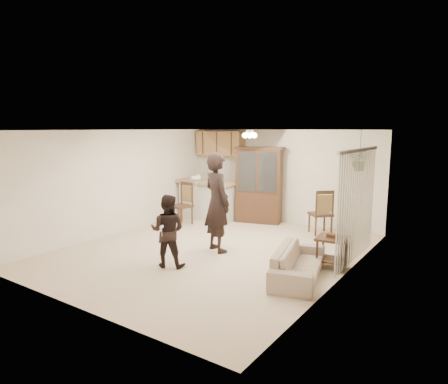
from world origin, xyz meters
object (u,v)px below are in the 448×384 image
Objects in this scene: sofa at (299,257)px; chair_bar at (181,213)px; chair_hutch_left at (260,211)px; child at (168,231)px; chair_hutch_right at (320,221)px; adult at (217,209)px; china_hutch at (259,185)px; side_table at (331,252)px.

chair_bar is (-4.14, 1.79, -0.05)m from sofa.
sofa is 1.79× the size of chair_hutch_left.
child is 1.21× the size of chair_bar.
chair_hutch_right is (3.39, 1.19, -0.01)m from chair_bar.
china_hutch is at bearing -53.74° from adult.
side_table is at bearing -54.83° from china_hutch.
adult reaches higher than chair_hutch_right.
sofa is 2.40m from child.
adult is 2.79m from china_hutch.
chair_hutch_right is (1.28, 2.52, -0.59)m from adult.
sofa is 1.04× the size of adult.
chair_hutch_right is at bearing 40.11° from chair_hutch_left.
chair_bar is (-1.90, 2.62, -0.36)m from child.
child is at bearing 95.93° from sofa.
chair_bar is at bearing -7.32° from adult.
chair_bar is (-4.44, 1.00, 0.02)m from side_table.
adult is at bearing -122.86° from child.
chair_hutch_right reaches higher than side_table.
adult is 0.88× the size of china_hutch.
child is at bearing -147.44° from side_table.
adult is 2.92m from chair_hutch_left.
adult is at bearing -171.97° from side_table.
child is at bearing -100.01° from china_hutch.
china_hutch is 3.82m from side_table.
adult is at bearing 62.82° from sofa.
sofa is at bearing -167.93° from adult.
chair_hutch_right is (-0.75, 2.98, -0.06)m from sofa.
sofa is 1.67× the size of chair_bar.
chair_hutch_left is 1.83m from chair_hutch_right.
adult is 2.89m from chair_hutch_right.
chair_hutch_left is at bearing 55.18° from china_hutch.
chair_bar reaches higher than chair_hutch_left.
adult reaches higher than side_table.
china_hutch reaches higher than adult.
chair_hutch_right is (1.83, -0.22, -0.70)m from china_hutch.
china_hutch is at bearing 24.54° from sofa.
sofa is at bearing 59.21° from chair_hutch_right.
sofa is at bearing -110.66° from side_table.
china_hutch is at bearing -51.68° from chair_hutch_right.
sofa is 0.92× the size of china_hutch.
china_hutch is 1.87× the size of chair_hutch_right.
china_hutch is 1.98m from chair_hutch_right.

